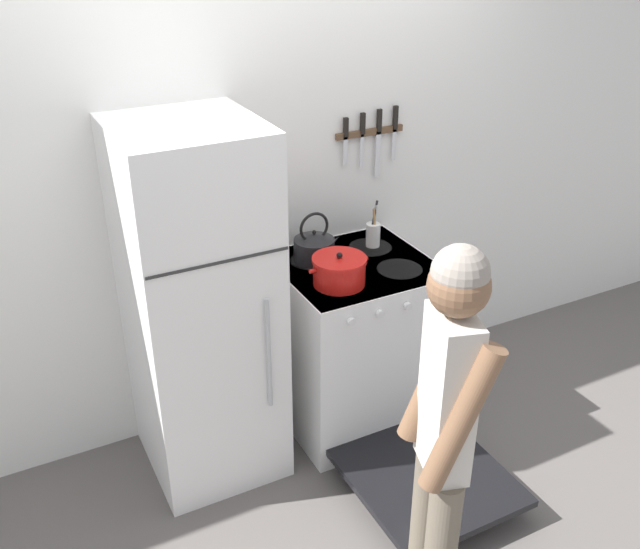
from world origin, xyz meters
name	(u,v)px	position (x,y,z in m)	size (l,w,h in m)	color
ground_plane	(275,393)	(0.00, 0.00, 0.00)	(14.00, 14.00, 0.00)	#5B5654
wall_back	(265,176)	(0.00, 0.03, 1.27)	(10.00, 0.06, 2.55)	silver
refrigerator	(200,309)	(-0.48, -0.31, 0.84)	(0.59, 0.65, 1.68)	white
stove_range	(357,346)	(0.30, -0.38, 0.44)	(0.73, 1.39, 0.89)	white
dutch_oven_pot	(339,271)	(0.14, -0.48, 0.96)	(0.29, 0.25, 0.16)	red
tea_kettle	(315,246)	(0.15, -0.20, 0.97)	(0.25, 0.20, 0.25)	black
utensil_jar	(373,233)	(0.48, -0.20, 0.96)	(0.07, 0.07, 0.25)	silver
person	(443,436)	(-0.08, -1.57, 0.91)	(0.32, 0.37, 1.59)	#6B6051
wall_knife_strip	(371,131)	(0.56, -0.02, 1.43)	(0.38, 0.03, 0.36)	brown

